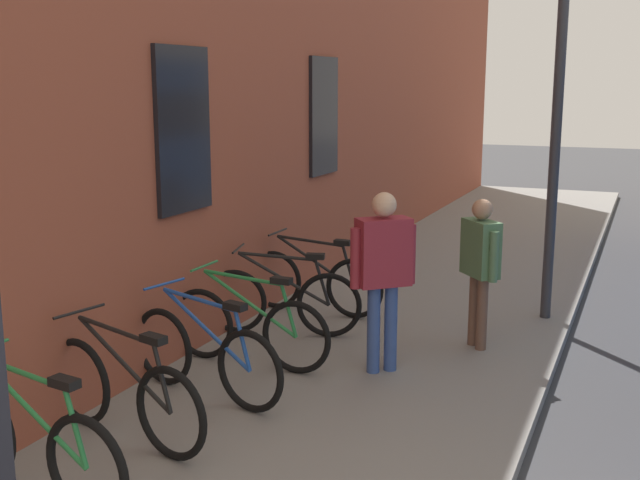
{
  "coord_description": "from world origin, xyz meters",
  "views": [
    {
      "loc": [
        -0.96,
        -0.74,
        2.85
      ],
      "look_at": [
        4.52,
        1.61,
        1.64
      ],
      "focal_mm": 43.67,
      "sensor_mm": 36.0,
      "label": 1
    }
  ],
  "objects": [
    {
      "name": "sidewalk_pavement",
      "position": [
        8.0,
        1.75,
        0.06
      ],
      "size": [
        24.0,
        3.5,
        0.12
      ],
      "primitive_type": "cube",
      "color": "gray",
      "rests_on": "ground"
    },
    {
      "name": "station_facade",
      "position": [
        8.99,
        3.8,
        3.56
      ],
      "size": [
        22.0,
        0.65,
        7.13
      ],
      "color": "brown",
      "rests_on": "ground"
    },
    {
      "name": "bicycle_leaning_wall",
      "position": [
        2.66,
        2.89,
        0.51
      ],
      "size": [
        0.48,
        1.76,
        0.97
      ],
      "color": "black",
      "rests_on": "sidewalk_pavement"
    },
    {
      "name": "bicycle_beside_lamp",
      "position": [
        3.61,
        2.87,
        0.51
      ],
      "size": [
        0.57,
        1.74,
        0.97
      ],
      "color": "black",
      "rests_on": "sidewalk_pavement"
    },
    {
      "name": "bicycle_end_of_row",
      "position": [
        4.59,
        2.74,
        0.51
      ],
      "size": [
        0.57,
        1.74,
        0.97
      ],
      "color": "black",
      "rests_on": "sidewalk_pavement"
    },
    {
      "name": "bicycle_under_window",
      "position": [
        5.44,
        2.77,
        0.51
      ],
      "size": [
        0.48,
        1.77,
        0.97
      ],
      "color": "black",
      "rests_on": "sidewalk_pavement"
    },
    {
      "name": "bicycle_nearest_sign",
      "position": [
        6.42,
        2.88,
        0.51
      ],
      "size": [
        0.61,
        1.73,
        0.97
      ],
      "color": "black",
      "rests_on": "sidewalk_pavement"
    },
    {
      "name": "bicycle_mid_rack",
      "position": [
        7.32,
        2.89,
        0.51
      ],
      "size": [
        0.48,
        1.77,
        0.97
      ],
      "color": "black",
      "rests_on": "sidewalk_pavement"
    },
    {
      "name": "pedestrian_by_facade",
      "position": [
        6.87,
        0.82,
        1.08
      ],
      "size": [
        0.49,
        0.47,
        1.57
      ],
      "color": "brown",
      "rests_on": "sidewalk_pavement"
    },
    {
      "name": "pedestrian_near_bus",
      "position": [
        5.81,
        1.52,
        1.18
      ],
      "size": [
        0.52,
        0.54,
        1.74
      ],
      "color": "#334C8C",
      "rests_on": "sidewalk_pavement"
    },
    {
      "name": "street_lamp",
      "position": [
        8.25,
        0.3,
        3.23
      ],
      "size": [
        0.28,
        0.28,
        5.26
      ],
      "color": "#333338",
      "rests_on": "sidewalk_pavement"
    }
  ]
}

